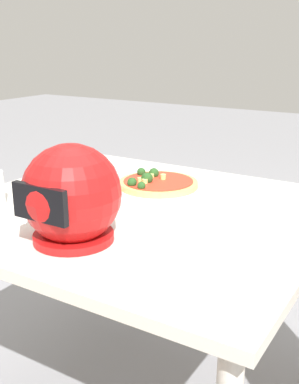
% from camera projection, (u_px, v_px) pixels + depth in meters
% --- Properties ---
extents(dining_table, '(1.06, 0.99, 0.70)m').
position_uv_depth(dining_table, '(140.00, 231.00, 1.45)').
color(dining_table, beige).
rests_on(dining_table, ground).
extents(pizza_plate, '(0.31, 0.31, 0.01)m').
position_uv_depth(pizza_plate, '(158.00, 188.00, 1.59)').
color(pizza_plate, white).
rests_on(pizza_plate, dining_table).
extents(pizza, '(0.26, 0.26, 0.05)m').
position_uv_depth(pizza, '(157.00, 183.00, 1.58)').
color(pizza, tan).
rests_on(pizza, pizza_plate).
extents(motorcycle_helmet, '(0.24, 0.24, 0.24)m').
position_uv_depth(motorcycle_helmet, '(71.00, 196.00, 1.15)').
color(motorcycle_helmet, '#B21414').
rests_on(motorcycle_helmet, dining_table).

